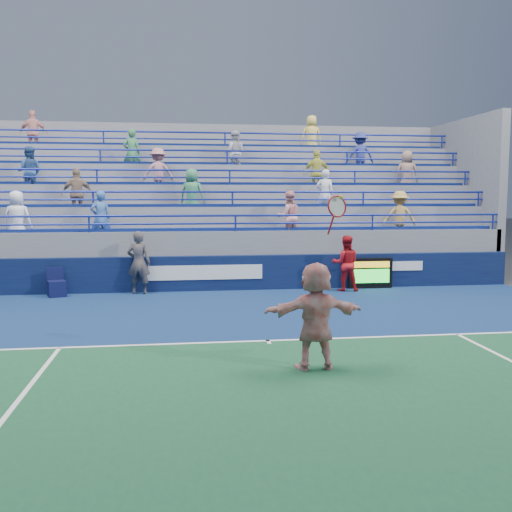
{
  "coord_description": "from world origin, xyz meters",
  "views": [
    {
      "loc": [
        -1.75,
        -11.25,
        2.96
      ],
      "look_at": [
        0.09,
        2.5,
        1.5
      ],
      "focal_mm": 40.0,
      "sensor_mm": 36.0,
      "label": 1
    }
  ],
  "objects": [
    {
      "name": "tennis_player",
      "position": [
        0.52,
        -1.93,
        0.93
      ],
      "size": [
        1.74,
        0.6,
        2.98
      ],
      "color": "white",
      "rests_on": "ground"
    },
    {
      "name": "ground",
      "position": [
        0.0,
        0.0,
        0.0
      ],
      "size": [
        120.0,
        120.0,
        0.0
      ],
      "primitive_type": "plane",
      "color": "#333538"
    },
    {
      "name": "line_judge",
      "position": [
        -2.99,
        6.15,
        0.96
      ],
      "size": [
        0.77,
        0.57,
        1.92
      ],
      "primitive_type": "imported",
      "rotation": [
        0.0,
        0.0,
        2.98
      ],
      "color": "#121932",
      "rests_on": "ground"
    },
    {
      "name": "judge_chair",
      "position": [
        -5.37,
        5.97,
        0.28
      ],
      "size": [
        0.62,
        0.64,
        0.86
      ],
      "color": "#0B0F37",
      "rests_on": "ground"
    },
    {
      "name": "serve_speed_board",
      "position": [
        4.3,
        6.23,
        0.49
      ],
      "size": [
        1.42,
        0.18,
        0.98
      ],
      "color": "black",
      "rests_on": "ground"
    },
    {
      "name": "ball_girl",
      "position": [
        3.36,
        5.86,
        0.87
      ],
      "size": [
        0.95,
        0.8,
        1.74
      ],
      "primitive_type": "imported",
      "rotation": [
        0.0,
        0.0,
        2.96
      ],
      "color": "#B4141B",
      "rests_on": "ground"
    },
    {
      "name": "sponsor_wall",
      "position": [
        0.0,
        6.5,
        0.55
      ],
      "size": [
        18.0,
        0.32,
        1.1
      ],
      "color": "#0A103A",
      "rests_on": "ground"
    },
    {
      "name": "bleacher_stand",
      "position": [
        -0.0,
        10.27,
        1.55
      ],
      "size": [
        18.0,
        5.6,
        6.13
      ],
      "color": "slate",
      "rests_on": "ground"
    }
  ]
}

